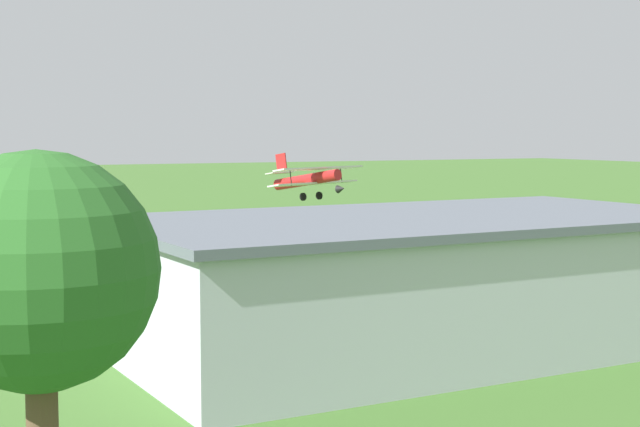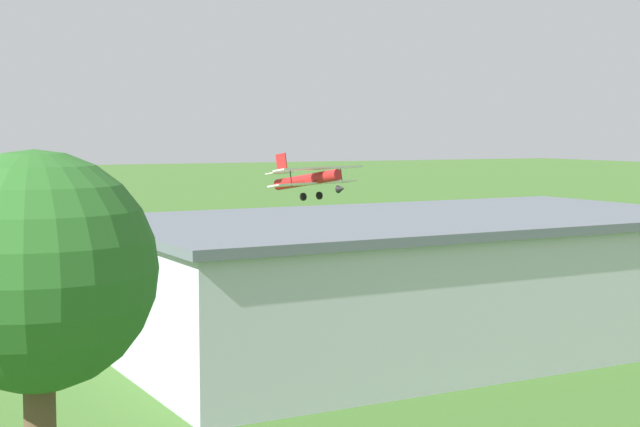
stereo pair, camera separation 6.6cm
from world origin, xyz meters
name	(u,v)px [view 2 (the right image)]	position (x,y,z in m)	size (l,w,h in m)	color
ground_plane	(201,247)	(0.00, 0.00, 0.00)	(400.00, 400.00, 0.00)	#3D6628
hangar	(420,281)	(3.56, 38.08, 2.83)	(26.46, 14.78, 5.64)	#B7BCC6
biplane	(310,179)	(-8.08, 3.35, 5.45)	(9.32, 7.65, 3.76)	#B21E1E
car_white	(35,312)	(17.75, 27.39, 0.84)	(2.25, 4.44, 1.61)	white
person_near_hangar_door	(147,298)	(12.02, 25.93, 0.82)	(0.51, 0.51, 1.64)	#3F3F47
person_beside_truck	(152,282)	(10.23, 20.87, 0.80)	(0.53, 0.53, 1.61)	#72338C
person_at_fence_line	(125,299)	(13.01, 25.51, 0.81)	(0.39, 0.39, 1.63)	navy
person_walking_on_apron	(358,277)	(-0.90, 24.46, 0.86)	(0.49, 0.49, 1.71)	#72338C
person_watching_takeoff	(273,277)	(3.35, 21.97, 0.77)	(0.43, 0.43, 1.56)	beige
tree_behind_hangar_right	(36,274)	(22.12, 53.16, 6.35)	(4.80, 4.80, 8.81)	brown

